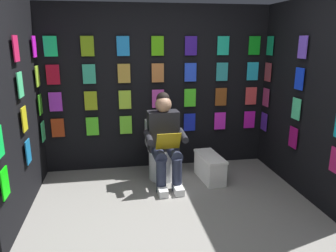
% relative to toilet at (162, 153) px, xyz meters
% --- Properties ---
extents(ground_plane, '(30.00, 30.00, 0.00)m').
position_rel_toilet_xyz_m(ground_plane, '(-0.01, 1.59, -0.33)').
color(ground_plane, gray).
extents(display_wall_back, '(3.30, 0.14, 2.31)m').
position_rel_toilet_xyz_m(display_wall_back, '(-0.01, -0.44, 0.83)').
color(display_wall_back, black).
rests_on(display_wall_back, ground).
extents(display_wall_left, '(0.14, 1.99, 2.31)m').
position_rel_toilet_xyz_m(display_wall_left, '(-1.66, 0.60, 0.83)').
color(display_wall_left, black).
rests_on(display_wall_left, ground).
extents(display_wall_right, '(0.14, 1.99, 2.31)m').
position_rel_toilet_xyz_m(display_wall_right, '(1.64, 0.60, 0.83)').
color(display_wall_right, black).
rests_on(display_wall_right, ground).
extents(toilet, '(0.41, 0.56, 0.77)m').
position_rel_toilet_xyz_m(toilet, '(0.00, 0.00, 0.00)').
color(toilet, white).
rests_on(toilet, ground).
extents(person_reading, '(0.54, 0.70, 1.19)m').
position_rel_toilet_xyz_m(person_reading, '(-0.01, 0.23, 0.27)').
color(person_reading, black).
rests_on(person_reading, ground).
extents(comic_longbox_near, '(0.31, 0.62, 0.35)m').
position_rel_toilet_xyz_m(comic_longbox_near, '(-0.62, 0.23, -0.15)').
color(comic_longbox_near, white).
rests_on(comic_longbox_near, ground).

